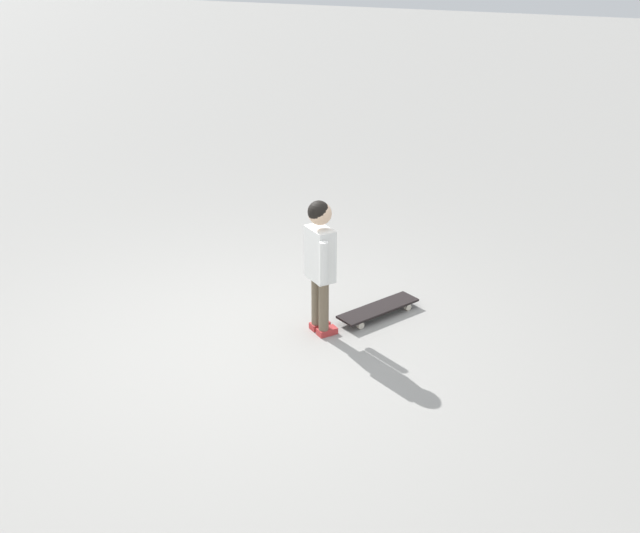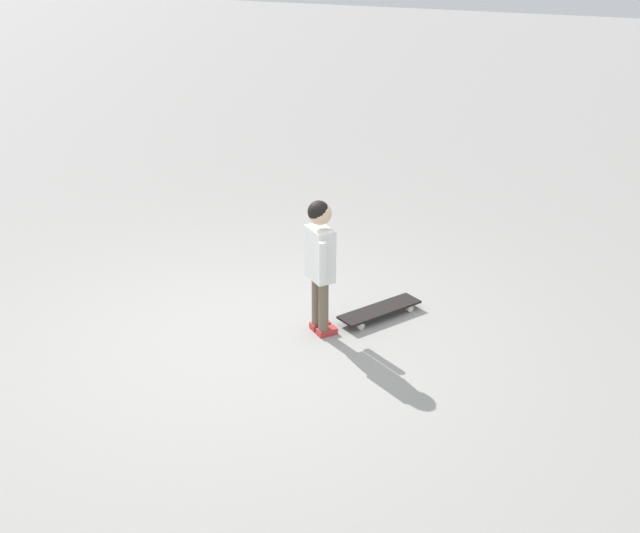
% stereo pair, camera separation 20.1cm
% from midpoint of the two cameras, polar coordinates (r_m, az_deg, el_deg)
% --- Properties ---
extents(ground_plane, '(50.00, 50.00, 0.00)m').
position_cam_midpoint_polar(ground_plane, '(5.63, -6.57, -6.03)').
color(ground_plane, gray).
extents(child_person, '(0.28, 0.37, 1.06)m').
position_cam_midpoint_polar(child_person, '(5.50, -1.04, 1.01)').
color(child_person, brown).
rests_on(child_person, ground).
extents(skateboard, '(0.51, 0.72, 0.07)m').
position_cam_midpoint_polar(skateboard, '(6.00, 3.47, -3.23)').
color(skateboard, black).
rests_on(skateboard, ground).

